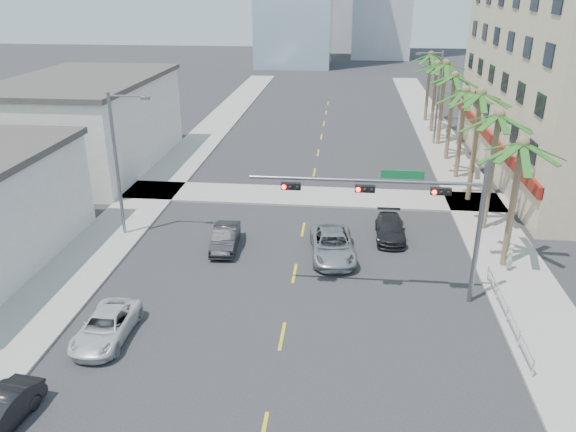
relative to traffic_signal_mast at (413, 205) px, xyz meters
The scene contains 22 objects.
ground 11.06m from the traffic_signal_mast, 126.03° to the right, with size 260.00×260.00×0.00m, color #262628.
sidewalk_right 14.44m from the traffic_signal_mast, 62.71° to the left, with size 4.00×120.00×0.15m, color gray.
sidewalk_left 22.05m from the traffic_signal_mast, 145.89° to the left, with size 4.00×120.00×0.15m, color gray.
sidewalk_cross 15.99m from the traffic_signal_mast, 112.38° to the left, with size 80.00×4.00×0.15m, color gray.
building_left_far 32.30m from the traffic_signal_mast, 141.59° to the left, with size 11.00×18.00×7.20m, color beige.
traffic_signal_mast is the anchor object (origin of this frame).
palm_tree_0 7.37m from the traffic_signal_mast, 34.84° to the left, with size 4.80×4.80×7.80m.
palm_tree_1 11.18m from the traffic_signal_mast, 57.84° to the left, with size 4.80×4.80×8.16m.
palm_tree_2 15.81m from the traffic_signal_mast, 68.07° to the left, with size 4.80×4.80×8.52m.
palm_tree_3 20.59m from the traffic_signal_mast, 73.51° to the left, with size 4.80×4.80×7.80m.
palm_tree_4 25.63m from the traffic_signal_mast, 76.83° to the left, with size 4.80×4.80×8.16m.
palm_tree_5 30.72m from the traffic_signal_mast, 79.05° to the left, with size 4.80×4.80×8.52m.
palm_tree_6 35.78m from the traffic_signal_mast, 80.63° to the left, with size 4.80×4.80×7.80m.
palm_tree_7 40.93m from the traffic_signal_mast, 81.82° to the left, with size 4.80×4.80×8.16m.
streetlight_left 17.84m from the traffic_signal_mast, 160.18° to the left, with size 2.55×0.25×9.00m.
streetlight_right 30.50m from the traffic_signal_mast, 80.16° to the left, with size 2.55×0.25×9.00m.
guardrail 6.59m from the traffic_signal_mast, 23.39° to the right, with size 0.08×8.08×1.00m.
car_parked_far 15.12m from the traffic_signal_mast, 160.03° to the right, with size 2.04×4.43×1.23m, color silver.
car_lane_left 12.13m from the traffic_signal_mast, 154.77° to the left, with size 1.42×4.08×1.35m, color black.
car_lane_center 7.20m from the traffic_signal_mast, 131.19° to the left, with size 2.42×5.26×1.46m, color #ABACB0.
car_lane_right 8.55m from the traffic_signal_mast, 92.23° to the left, with size 1.76×4.33×1.26m, color black.
pedestrian 7.94m from the traffic_signal_mast, 29.66° to the left, with size 0.57×0.37×1.55m, color silver.
Camera 1 is at (2.48, -17.22, 14.75)m, focal length 35.00 mm.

